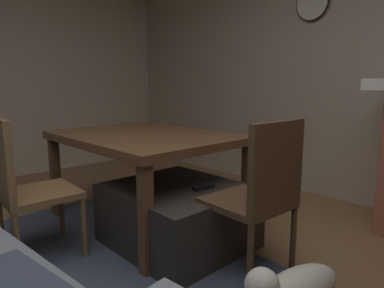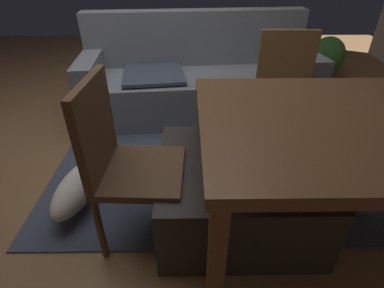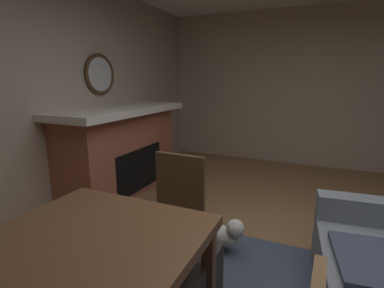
# 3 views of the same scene
# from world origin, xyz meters

# --- Properties ---
(floor) EXTENTS (8.44, 8.44, 0.00)m
(floor) POSITION_xyz_m (0.00, 0.00, 0.00)
(floor) COLOR olive
(area_rug) EXTENTS (2.60, 2.00, 0.01)m
(area_rug) POSITION_xyz_m (0.70, -0.04, 0.01)
(area_rug) COLOR #3D475B
(area_rug) RESTS_ON ground
(couch) EXTENTS (2.31, 1.05, 0.95)m
(couch) POSITION_xyz_m (0.52, 0.77, 0.33)
(couch) COLOR slate
(couch) RESTS_ON ground
(ottoman_coffee_table) EXTENTS (0.90, 0.82, 0.43)m
(ottoman_coffee_table) POSITION_xyz_m (0.70, -0.78, 0.21)
(ottoman_coffee_table) COLOR #2D2826
(ottoman_coffee_table) RESTS_ON ground
(tv_remote) EXTENTS (0.07, 0.16, 0.02)m
(tv_remote) POSITION_xyz_m (0.54, -0.87, 0.44)
(tv_remote) COLOR black
(tv_remote) RESTS_ON ottoman_coffee_table
(dining_table) EXTENTS (1.43, 1.08, 0.74)m
(dining_table) POSITION_xyz_m (1.18, -0.86, 0.66)
(dining_table) COLOR brown
(dining_table) RESTS_ON ground
(dining_chair_north) EXTENTS (0.46, 0.46, 0.93)m
(dining_chair_north) POSITION_xyz_m (1.19, 0.07, 0.52)
(dining_chair_north) COLOR brown
(dining_chair_north) RESTS_ON ground
(dining_chair_west) EXTENTS (0.46, 0.46, 0.93)m
(dining_chair_west) POSITION_xyz_m (0.08, -0.86, 0.52)
(dining_chair_west) COLOR #513823
(dining_chair_west) RESTS_ON ground
(potted_plant) EXTENTS (0.42, 0.42, 0.55)m
(potted_plant) POSITION_xyz_m (2.21, 1.64, 0.30)
(potted_plant) COLOR brown
(potted_plant) RESTS_ON ground
(small_dog) EXTENTS (0.29, 0.60, 0.29)m
(small_dog) POSITION_xyz_m (-0.28, -0.64, 0.17)
(small_dog) COLOR silver
(small_dog) RESTS_ON ground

